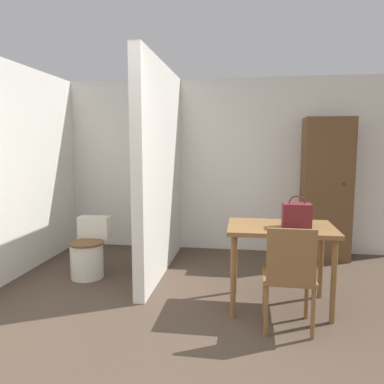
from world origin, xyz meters
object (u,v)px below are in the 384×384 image
at_px(toilet, 89,252).
at_px(handbag, 297,215).
at_px(dining_table, 281,237).
at_px(wooden_chair, 289,274).
at_px(wooden_cabinet, 326,189).

xyz_separation_m(toilet, handbag, (2.30, -0.60, 0.62)).
height_order(toilet, handbag, handbag).
xyz_separation_m(dining_table, wooden_chair, (0.03, -0.48, -0.19)).
xyz_separation_m(handbag, wooden_cabinet, (0.61, 1.75, 0.05)).
relative_size(toilet, handbag, 2.28).
bearing_deg(wooden_cabinet, dining_table, -113.68).
xyz_separation_m(wooden_chair, wooden_cabinet, (0.72, 2.18, 0.46)).
distance_m(dining_table, toilet, 2.27).
relative_size(dining_table, handbag, 3.31).
distance_m(dining_table, handbag, 0.26).
bearing_deg(dining_table, wooden_chair, -86.18).
bearing_deg(toilet, wooden_chair, -25.22).
bearing_deg(wooden_cabinet, wooden_chair, -108.15).
distance_m(toilet, wooden_cabinet, 3.20).
distance_m(dining_table, wooden_cabinet, 1.88).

